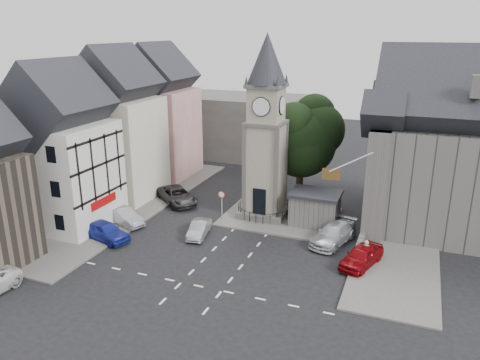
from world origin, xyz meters
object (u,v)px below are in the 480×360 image
at_px(car_west_blue, 105,231).
at_px(pedestrian, 366,251).
at_px(clock_tower, 266,129).
at_px(stone_shelter, 315,209).
at_px(car_east_red, 362,256).

xyz_separation_m(car_west_blue, pedestrian, (20.30, 3.68, 0.11)).
xyz_separation_m(clock_tower, stone_shelter, (4.80, -0.49, -6.57)).
bearing_deg(clock_tower, pedestrian, -31.36).
distance_m(stone_shelter, car_east_red, 7.82).
height_order(clock_tower, pedestrian, clock_tower).
bearing_deg(clock_tower, stone_shelter, -5.84).
height_order(clock_tower, stone_shelter, clock_tower).
distance_m(car_west_blue, car_east_red, 20.32).
bearing_deg(car_west_blue, pedestrian, -64.70).
distance_m(stone_shelter, car_west_blue, 17.83).
xyz_separation_m(car_east_red, pedestrian, (0.21, 0.60, 0.13)).
distance_m(stone_shelter, pedestrian, 7.48).
distance_m(clock_tower, pedestrian, 13.59).
bearing_deg(pedestrian, clock_tower, -26.65).
bearing_deg(car_east_red, stone_shelter, 147.18).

